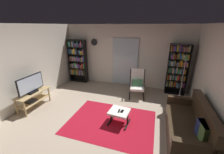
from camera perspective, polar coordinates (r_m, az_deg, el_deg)
name	(u,v)px	position (r m, az deg, el deg)	size (l,w,h in m)	color
ground_plane	(100,123)	(4.17, -4.64, -17.69)	(7.02, 7.02, 0.00)	tan
wall_back	(125,56)	(6.21, 5.22, 8.30)	(5.60, 0.06, 2.60)	silver
wall_left	(16,69)	(5.18, -34.00, 2.58)	(0.06, 6.00, 2.60)	silver
glass_door_panel	(125,62)	(6.20, 5.20, 5.90)	(1.10, 0.01, 2.00)	silver
area_rug	(111,122)	(4.19, -0.43, -17.40)	(2.36, 1.79, 0.01)	maroon
tv_stand	(33,98)	(5.28, -28.97, -7.34)	(0.43, 1.10, 0.53)	tan
television	(31,85)	(5.12, -29.65, -2.71)	(0.20, 0.93, 0.57)	black
bookshelf_near_tv	(78,60)	(6.83, -13.49, 6.74)	(0.83, 0.30, 1.95)	black
bookshelf_near_sofa	(177,68)	(5.92, 24.64, 3.14)	(0.73, 0.30, 1.92)	black
leather_sofa	(190,126)	(3.99, 28.59, -16.90)	(0.83, 1.90, 0.88)	#362819
lounge_armchair	(137,82)	(5.42, 10.01, -2.16)	(0.66, 0.73, 1.02)	black
ottoman	(119,113)	(3.97, 2.89, -14.12)	(0.56, 0.53, 0.39)	white
tv_remote	(119,111)	(3.91, 2.86, -13.35)	(0.04, 0.14, 0.02)	black
cell_phone	(122,111)	(3.91, 4.06, -13.47)	(0.07, 0.14, 0.01)	black
floor_lamp_by_shelf	(185,64)	(5.45, 27.11, 4.55)	(0.22, 0.22, 1.68)	#A5A5AD
wall_clock	(94,42)	(6.49, -7.10, 13.65)	(0.29, 0.03, 0.29)	silver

